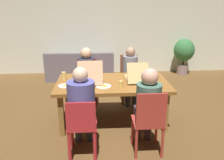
% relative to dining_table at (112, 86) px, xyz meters
% --- Properties ---
extents(ground_plane, '(20.00, 20.00, 0.00)m').
position_rel_dining_table_xyz_m(ground_plane, '(0.00, 0.00, -0.66)').
color(ground_plane, brown).
extents(back_wall, '(7.61, 0.12, 2.66)m').
position_rel_dining_table_xyz_m(back_wall, '(0.00, 3.24, 0.67)').
color(back_wall, silver).
rests_on(back_wall, ground).
extents(dining_table, '(1.87, 1.07, 0.74)m').
position_rel_dining_table_xyz_m(dining_table, '(0.00, 0.00, 0.00)').
color(dining_table, brown).
rests_on(dining_table, ground).
extents(chair_0, '(0.41, 0.40, 0.94)m').
position_rel_dining_table_xyz_m(chair_0, '(0.43, -0.99, -0.14)').
color(chair_0, '#AC352C').
rests_on(chair_0, ground).
extents(person_0, '(0.34, 0.51, 1.21)m').
position_rel_dining_table_xyz_m(person_0, '(0.43, -0.85, 0.05)').
color(person_0, '#442E40').
rests_on(person_0, ground).
extents(chair_1, '(0.39, 0.42, 0.85)m').
position_rel_dining_table_xyz_m(chair_1, '(-0.47, -1.00, -0.20)').
color(chair_1, '#B7282D').
rests_on(chair_1, ground).
extents(person_1, '(0.36, 0.56, 1.25)m').
position_rel_dining_table_xyz_m(person_1, '(-0.47, -0.87, 0.07)').
color(person_1, '#353F4A').
rests_on(person_1, ground).
extents(chair_2, '(0.38, 0.45, 0.96)m').
position_rel_dining_table_xyz_m(chair_2, '(0.43, 1.02, -0.17)').
color(chair_2, brown).
rests_on(chair_2, ground).
extents(person_2, '(0.30, 0.48, 1.16)m').
position_rel_dining_table_xyz_m(person_2, '(0.43, 0.87, 0.02)').
color(person_2, '#3A3F46').
rests_on(person_2, ground).
extents(chair_3, '(0.42, 0.44, 0.91)m').
position_rel_dining_table_xyz_m(chair_3, '(-0.47, 0.95, -0.16)').
color(chair_3, '#B6291B').
rests_on(chair_3, ground).
extents(person_3, '(0.36, 0.54, 1.17)m').
position_rel_dining_table_xyz_m(person_3, '(-0.47, 0.81, 0.03)').
color(person_3, '#2D3646').
rests_on(person_3, ground).
extents(pizza_box_0, '(0.40, 0.59, 0.38)m').
position_rel_dining_table_xyz_m(pizza_box_0, '(-0.36, 0.09, 0.13)').
color(pizza_box_0, tan).
rests_on(pizza_box_0, dining_table).
extents(pizza_box_1, '(0.36, 0.54, 0.33)m').
position_rel_dining_table_xyz_m(pizza_box_1, '(0.41, 0.10, 0.12)').
color(pizza_box_1, tan).
rests_on(pizza_box_1, dining_table).
extents(plate_0, '(0.22, 0.22, 0.03)m').
position_rel_dining_table_xyz_m(plate_0, '(-0.77, -0.17, 0.09)').
color(plate_0, white).
rests_on(plate_0, dining_table).
extents(plate_1, '(0.25, 0.25, 0.03)m').
position_rel_dining_table_xyz_m(plate_1, '(-0.16, -0.23, 0.09)').
color(plate_1, white).
rests_on(plate_1, dining_table).
extents(drinking_glass_0, '(0.07, 0.07, 0.14)m').
position_rel_dining_table_xyz_m(drinking_glass_0, '(-0.82, 0.15, 0.15)').
color(drinking_glass_0, '#E3C367').
rests_on(drinking_glass_0, dining_table).
extents(drinking_glass_1, '(0.06, 0.06, 0.11)m').
position_rel_dining_table_xyz_m(drinking_glass_1, '(0.12, -0.29, 0.13)').
color(drinking_glass_1, '#E6C25C').
rests_on(drinking_glass_1, dining_table).
extents(couch, '(1.81, 0.84, 0.77)m').
position_rel_dining_table_xyz_m(couch, '(-0.72, 2.64, -0.39)').
color(couch, slate).
rests_on(couch, ground).
extents(potted_plant, '(0.58, 0.58, 1.03)m').
position_rel_dining_table_xyz_m(potted_plant, '(2.25, 2.84, -0.02)').
color(potted_plant, gray).
rests_on(potted_plant, ground).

